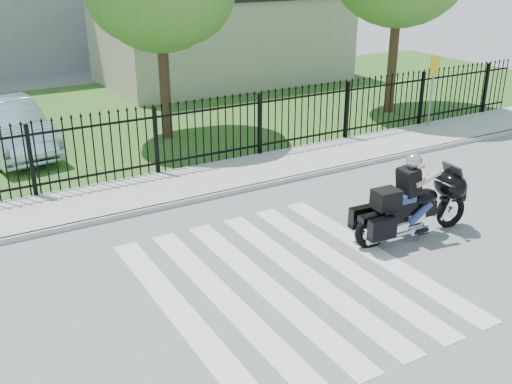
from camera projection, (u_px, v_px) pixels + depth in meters
ground at (286, 281)px, 10.45m from camera, size 120.00×120.00×0.00m
crosswalk at (286, 281)px, 10.45m from camera, size 5.00×5.50×0.01m
sidewalk at (174, 187)px, 14.43m from camera, size 40.00×2.00×0.12m
curb at (191, 201)px, 13.63m from camera, size 40.00×0.12×0.12m
grass_strip at (92, 122)px, 20.05m from camera, size 40.00×12.00×0.02m
iron_fence at (156, 143)px, 14.91m from camera, size 26.00×0.04×1.80m
building_low at (222, 39)px, 25.86m from camera, size 10.00×6.00×3.50m
motorcycle_rider at (411, 203)px, 11.78m from camera, size 2.75×0.93×1.82m
parked_car at (7, 127)px, 16.68m from camera, size 2.19×4.72×1.50m
traffic_sign at (433, 77)px, 18.61m from camera, size 0.47×0.15×2.19m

